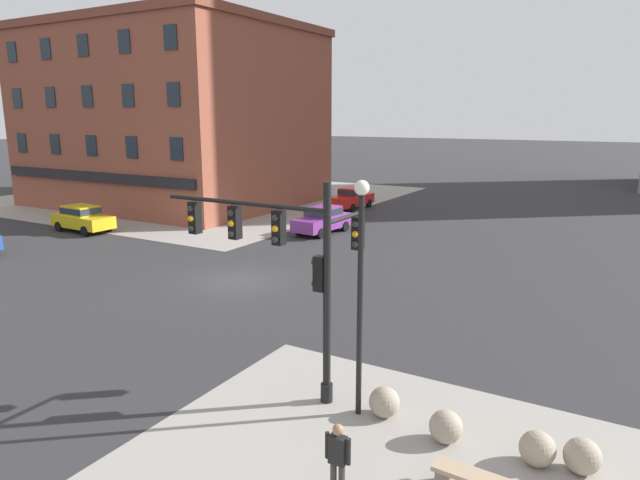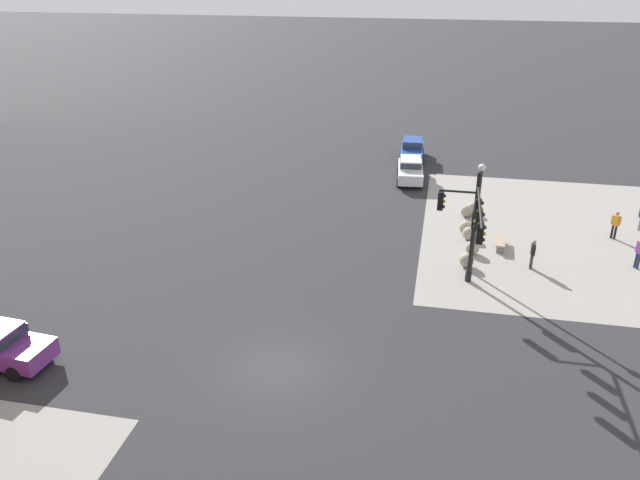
# 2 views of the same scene
# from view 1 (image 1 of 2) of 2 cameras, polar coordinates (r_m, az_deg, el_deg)

# --- Properties ---
(ground_plane) EXTENTS (320.00, 320.00, 0.00)m
(ground_plane) POSITION_cam_1_polar(r_m,az_deg,el_deg) (25.95, -8.41, -4.05)
(ground_plane) COLOR #2D2D30
(sidewalk_far_corner) EXTENTS (32.00, 32.00, 0.02)m
(sidewalk_far_corner) POSITION_cam_1_polar(r_m,az_deg,el_deg) (53.61, -11.84, 4.38)
(sidewalk_far_corner) COLOR gray
(sidewalk_far_corner) RESTS_ON ground
(traffic_signal_main) EXTENTS (5.32, 2.09, 5.77)m
(traffic_signal_main) POSITION_cam_1_polar(r_m,az_deg,el_deg) (14.76, -2.92, -1.81)
(traffic_signal_main) COLOR black
(traffic_signal_main) RESTS_ON ground
(bollard_sphere_curb_a) EXTENTS (0.77, 0.77, 0.77)m
(bollard_sphere_curb_a) POSITION_cam_1_polar(r_m,az_deg,el_deg) (14.63, 6.52, -15.96)
(bollard_sphere_curb_a) COLOR gray
(bollard_sphere_curb_a) RESTS_ON ground
(bollard_sphere_curb_b) EXTENTS (0.77, 0.77, 0.77)m
(bollard_sphere_curb_b) POSITION_cam_1_polar(r_m,az_deg,el_deg) (13.86, 12.59, -17.92)
(bollard_sphere_curb_b) COLOR gray
(bollard_sphere_curb_b) RESTS_ON ground
(bollard_sphere_curb_c) EXTENTS (0.77, 0.77, 0.77)m
(bollard_sphere_curb_c) POSITION_cam_1_polar(r_m,az_deg,el_deg) (13.64, 21.11, -19.07)
(bollard_sphere_curb_c) COLOR gray
(bollard_sphere_curb_c) RESTS_ON ground
(bollard_sphere_curb_d) EXTENTS (0.77, 0.77, 0.77)m
(bollard_sphere_curb_d) POSITION_cam_1_polar(r_m,az_deg,el_deg) (13.74, 24.98, -19.18)
(bollard_sphere_curb_d) COLOR gray
(bollard_sphere_curb_d) RESTS_ON ground
(pedestrian_by_lamp) EXTENTS (0.55, 0.22, 1.62)m
(pedestrian_by_lamp) POSITION_cam_1_polar(r_m,az_deg,el_deg) (11.59, 1.81, -21.10)
(pedestrian_by_lamp) COLOR #333333
(pedestrian_by_lamp) RESTS_ON ground
(street_lamp_corner_near) EXTENTS (0.36, 0.36, 5.89)m
(street_lamp_corner_near) POSITION_cam_1_polar(r_m,az_deg,el_deg) (13.45, 4.10, -3.44)
(street_lamp_corner_near) COLOR black
(street_lamp_corner_near) RESTS_ON ground
(car_main_northbound_near) EXTENTS (4.48, 2.05, 1.68)m
(car_main_northbound_near) POSITION_cam_1_polar(r_m,az_deg,el_deg) (39.27, -22.91, 2.11)
(car_main_northbound_near) COLOR gold
(car_main_northbound_near) RESTS_ON ground
(car_parked_curb) EXTENTS (2.06, 4.48, 1.68)m
(car_parked_curb) POSITION_cam_1_polar(r_m,az_deg,el_deg) (45.31, 3.26, 4.35)
(car_parked_curb) COLOR red
(car_parked_curb) RESTS_ON ground
(car_main_mid) EXTENTS (2.17, 4.53, 1.68)m
(car_main_mid) POSITION_cam_1_polar(r_m,az_deg,el_deg) (35.71, 0.28, 2.15)
(car_main_mid) COLOR #7A3389
(car_main_mid) RESTS_ON ground
(storefront_block_near_corner) EXTENTS (21.26, 17.34, 14.41)m
(storefront_block_near_corner) POSITION_cam_1_polar(r_m,az_deg,el_deg) (50.13, -14.48, 11.99)
(storefront_block_near_corner) COLOR brown
(storefront_block_near_corner) RESTS_ON ground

